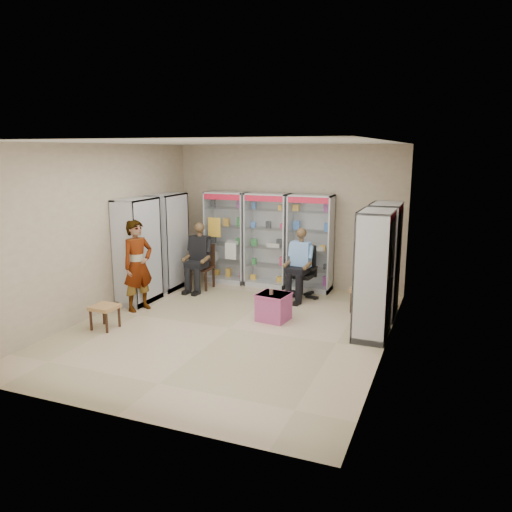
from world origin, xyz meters
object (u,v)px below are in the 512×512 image
at_px(cabinet_right_near, 374,275).
at_px(cabinet_right_far, 383,260).
at_px(cabinet_left_far, 168,242).
at_px(cabinet_left_near, 138,251).
at_px(cabinet_back_mid, 267,240).
at_px(wooden_chair, 202,267).
at_px(woven_stool_a, 363,299).
at_px(cabinet_back_right, 310,243).
at_px(standing_man, 138,265).
at_px(cabinet_back_left, 227,237).
at_px(woven_stool_b, 105,317).
at_px(seated_shopkeeper, 301,266).
at_px(pink_trunk, 274,307).
at_px(office_chair, 302,272).

bearing_deg(cabinet_right_near, cabinet_right_far, 0.00).
relative_size(cabinet_left_far, cabinet_left_near, 1.00).
height_order(cabinet_back_mid, wooden_chair, cabinet_back_mid).
relative_size(wooden_chair, woven_stool_a, 2.11).
bearing_deg(cabinet_left_far, cabinet_right_far, 87.43).
distance_m(cabinet_back_right, cabinet_right_near, 2.76).
bearing_deg(standing_man, cabinet_right_near, -65.43).
bearing_deg(cabinet_left_near, cabinet_back_left, 155.39).
bearing_deg(woven_stool_b, wooden_chair, 82.78).
distance_m(cabinet_left_far, seated_shopkeeper, 2.87).
height_order(cabinet_back_left, cabinet_right_far, same).
distance_m(cabinet_left_near, woven_stool_a, 4.32).
bearing_deg(woven_stool_b, woven_stool_a, 33.02).
relative_size(cabinet_right_far, wooden_chair, 2.13).
xyz_separation_m(wooden_chair, standing_man, (-0.40, -1.71, 0.37)).
bearing_deg(cabinet_back_mid, standing_man, -123.23).
height_order(cabinet_back_left, woven_stool_b, cabinet_back_left).
bearing_deg(pink_trunk, woven_stool_b, -149.92).
bearing_deg(woven_stool_b, cabinet_back_left, 80.25).
height_order(cabinet_back_left, standing_man, cabinet_back_left).
xyz_separation_m(wooden_chair, seated_shopkeeper, (2.16, 0.06, 0.19)).
relative_size(cabinet_right_far, office_chair, 1.92).
bearing_deg(cabinet_back_left, cabinet_right_far, -17.75).
height_order(cabinet_right_near, wooden_chair, cabinet_right_near).
distance_m(cabinet_back_right, cabinet_left_near, 3.48).
bearing_deg(wooden_chair, seated_shopkeeper, 1.66).
height_order(cabinet_right_far, woven_stool_a, cabinet_right_far).
distance_m(cabinet_right_near, office_chair, 2.34).
distance_m(seated_shopkeeper, pink_trunk, 1.48).
xyz_separation_m(cabinet_back_left, pink_trunk, (1.84, -2.08, -0.76)).
xyz_separation_m(cabinet_right_near, seated_shopkeeper, (-1.62, 1.56, -0.34)).
bearing_deg(office_chair, cabinet_back_right, 96.90).
height_order(cabinet_back_mid, woven_stool_a, cabinet_back_mid).
bearing_deg(standing_man, office_chair, -32.83).
relative_size(cabinet_right_near, cabinet_left_near, 1.00).
relative_size(cabinet_left_far, wooden_chair, 2.13).
relative_size(wooden_chair, pink_trunk, 1.91).
xyz_separation_m(cabinet_back_mid, office_chair, (0.96, -0.62, -0.48)).
height_order(cabinet_back_left, cabinet_back_mid, same).
bearing_deg(seated_shopkeeper, wooden_chair, -172.13).
distance_m(cabinet_back_right, pink_trunk, 2.22).
distance_m(seated_shopkeeper, standing_man, 3.12).
relative_size(cabinet_back_right, woven_stool_a, 4.48).
bearing_deg(cabinet_left_far, cabinet_back_right, 108.19).
xyz_separation_m(pink_trunk, woven_stool_a, (1.36, 1.06, -0.01)).
xyz_separation_m(cabinet_back_mid, pink_trunk, (0.89, -2.08, -0.76)).
xyz_separation_m(cabinet_back_right, seated_shopkeeper, (0.01, -0.67, -0.34)).
xyz_separation_m(cabinet_right_near, cabinet_left_near, (-4.46, 0.20, 0.00)).
relative_size(woven_stool_b, standing_man, 0.24).
bearing_deg(cabinet_left_near, pink_trunk, 88.97).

